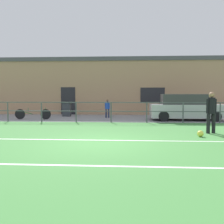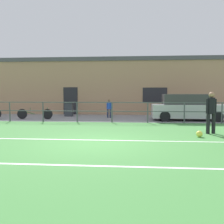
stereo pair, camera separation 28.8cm
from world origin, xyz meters
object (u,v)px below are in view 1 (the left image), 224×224
bicycle_parked_1 (33,114)px  parked_car_red (186,108)px  soccer_ball_match (200,134)px  trash_bin_0 (67,109)px  spectator_child (107,107)px  player_goalkeeper (211,110)px

bicycle_parked_1 → parked_car_red: bearing=1.0°
soccer_ball_match → trash_bin_0: bearing=131.6°
spectator_child → soccer_ball_match: bearing=132.2°
soccer_ball_match → parked_car_red: parked_car_red is taller
spectator_child → bicycle_parked_1: bearing=28.4°
bicycle_parked_1 → trash_bin_0: trash_bin_0 is taller
player_goalkeeper → trash_bin_0: 10.49m
spectator_child → parked_car_red: size_ratio=0.28×
player_goalkeeper → spectator_child: (-4.81, 6.21, -0.25)m
player_goalkeeper → soccer_ball_match: 1.41m
spectator_child → parked_car_red: parked_car_red is taller
player_goalkeeper → trash_bin_0: size_ratio=1.73×
soccer_ball_match → trash_bin_0: (-7.08, 7.97, 0.39)m
player_goalkeeper → trash_bin_0: bearing=119.7°
player_goalkeeper → spectator_child: player_goalkeeper is taller
soccer_ball_match → spectator_child: (-4.14, 7.12, 0.59)m
soccer_ball_match → trash_bin_0: 10.66m
player_goalkeeper → bicycle_parked_1: (-9.37, 4.87, -0.61)m
player_goalkeeper → parked_car_red: size_ratio=0.39×
trash_bin_0 → parked_car_red: bearing=-14.6°
spectator_child → bicycle_parked_1: (-4.56, -1.34, -0.36)m
player_goalkeeper → bicycle_parked_1: 10.57m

